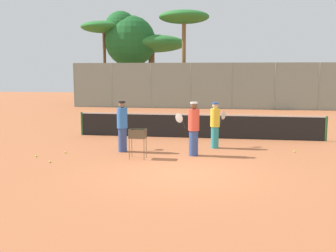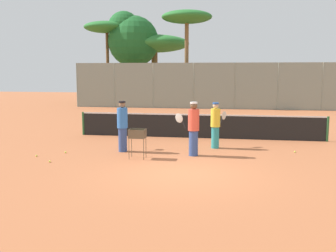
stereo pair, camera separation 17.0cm
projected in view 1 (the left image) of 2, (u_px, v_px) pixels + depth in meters
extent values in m
plane|color=#B7663D|center=(183.00, 173.00, 11.53)|extent=(80.00, 80.00, 0.00)
cylinder|color=#26592D|center=(82.00, 124.00, 18.24)|extent=(0.10, 0.10, 1.07)
cylinder|color=#26592D|center=(326.00, 129.00, 16.64)|extent=(0.10, 0.10, 1.07)
cube|color=black|center=(198.00, 127.00, 17.44)|extent=(10.84, 0.01, 1.01)
cube|color=white|center=(199.00, 115.00, 17.37)|extent=(10.84, 0.02, 0.06)
cylinder|color=gray|center=(74.00, 85.00, 32.17)|extent=(0.08, 0.08, 3.57)
cylinder|color=gray|center=(112.00, 85.00, 31.70)|extent=(0.08, 0.08, 3.57)
cylinder|color=gray|center=(151.00, 86.00, 31.22)|extent=(0.08, 0.08, 3.57)
cylinder|color=gray|center=(191.00, 86.00, 30.75)|extent=(0.08, 0.08, 3.57)
cylinder|color=gray|center=(232.00, 86.00, 30.27)|extent=(0.08, 0.08, 3.57)
cylinder|color=gray|center=(275.00, 86.00, 29.80)|extent=(0.08, 0.08, 3.57)
cylinder|color=gray|center=(319.00, 87.00, 29.32)|extent=(0.08, 0.08, 3.57)
cube|color=gray|center=(211.00, 86.00, 30.51)|extent=(22.45, 0.01, 3.57)
cylinder|color=brown|center=(122.00, 71.00, 35.00)|extent=(0.35, 0.35, 5.89)
sphere|color=#1E6028|center=(121.00, 27.00, 34.47)|extent=(2.82, 2.82, 2.82)
cylinder|color=brown|center=(184.00, 65.00, 32.45)|extent=(0.33, 0.33, 6.77)
ellipsoid|color=#28722D|center=(184.00, 17.00, 31.90)|extent=(4.11, 4.11, 1.03)
cylinder|color=brown|center=(152.00, 78.00, 36.38)|extent=(0.56, 0.56, 4.61)
ellipsoid|color=#338438|center=(151.00, 44.00, 35.95)|extent=(6.35, 6.35, 1.59)
cylinder|color=brown|center=(105.00, 69.00, 35.11)|extent=(0.27, 0.27, 6.26)
ellipsoid|color=#28722D|center=(104.00, 27.00, 34.60)|extent=(4.05, 4.05, 1.01)
cylinder|color=brown|center=(131.00, 80.00, 35.21)|extent=(0.38, 0.38, 4.18)
sphere|color=#1E6028|center=(131.00, 41.00, 34.72)|extent=(4.49, 4.49, 4.49)
cylinder|color=teal|center=(215.00, 137.00, 15.19)|extent=(0.30, 0.30, 0.84)
cylinder|color=yellow|center=(215.00, 118.00, 15.08)|extent=(0.37, 0.37, 0.70)
sphere|color=#DBB28C|center=(215.00, 106.00, 15.01)|extent=(0.23, 0.23, 0.23)
cylinder|color=#2659B2|center=(215.00, 103.00, 15.00)|extent=(0.24, 0.24, 0.06)
cylinder|color=black|center=(221.00, 121.00, 15.36)|extent=(0.11, 0.14, 0.27)
ellipsoid|color=silver|center=(223.00, 115.00, 15.46)|extent=(0.25, 0.34, 0.43)
cylinder|color=#334C8C|center=(194.00, 143.00, 13.83)|extent=(0.32, 0.32, 0.90)
cylinder|color=#E54C38|center=(194.00, 120.00, 13.71)|extent=(0.39, 0.39, 0.75)
sphere|color=brown|center=(194.00, 106.00, 13.64)|extent=(0.24, 0.24, 0.24)
cylinder|color=white|center=(194.00, 103.00, 13.63)|extent=(0.26, 0.26, 0.06)
cylinder|color=black|center=(184.00, 125.00, 13.90)|extent=(0.15, 0.07, 0.27)
ellipsoid|color=silver|center=(179.00, 118.00, 13.96)|extent=(0.39, 0.15, 0.43)
cylinder|color=#334C8C|center=(123.00, 140.00, 14.51)|extent=(0.31, 0.31, 0.89)
cylinder|color=blue|center=(122.00, 118.00, 14.40)|extent=(0.39, 0.39, 0.74)
sphere|color=#8C6647|center=(122.00, 105.00, 14.33)|extent=(0.24, 0.24, 0.24)
cylinder|color=black|center=(122.00, 102.00, 14.31)|extent=(0.25, 0.25, 0.06)
cylinder|color=black|center=(123.00, 122.00, 14.79)|extent=(0.05, 0.15, 0.27)
ellipsoid|color=silver|center=(124.00, 115.00, 14.95)|extent=(0.10, 0.40, 0.43)
cylinder|color=brown|center=(129.00, 149.00, 13.25)|extent=(0.02, 0.02, 0.71)
cylinder|color=brown|center=(144.00, 149.00, 13.17)|extent=(0.02, 0.02, 0.71)
cylinder|color=brown|center=(132.00, 147.00, 13.60)|extent=(0.02, 0.02, 0.71)
cylinder|color=brown|center=(146.00, 147.00, 13.52)|extent=(0.02, 0.02, 0.71)
cube|color=brown|center=(138.00, 138.00, 13.33)|extent=(0.55, 0.40, 0.01)
cube|color=brown|center=(136.00, 135.00, 13.12)|extent=(0.55, 0.01, 0.30)
cube|color=brown|center=(139.00, 133.00, 13.51)|extent=(0.55, 0.01, 0.30)
cube|color=brown|center=(130.00, 133.00, 13.35)|extent=(0.01, 0.40, 0.30)
cube|color=brown|center=(146.00, 134.00, 13.27)|extent=(0.01, 0.40, 0.30)
sphere|color=#D1E54C|center=(136.00, 136.00, 13.37)|extent=(0.07, 0.07, 0.07)
sphere|color=#D1E54C|center=(134.00, 136.00, 13.43)|extent=(0.07, 0.07, 0.07)
sphere|color=#D1E54C|center=(141.00, 135.00, 13.35)|extent=(0.07, 0.07, 0.07)
sphere|color=#D1E54C|center=(132.00, 137.00, 13.28)|extent=(0.07, 0.07, 0.07)
sphere|color=#D1E54C|center=(145.00, 135.00, 13.41)|extent=(0.07, 0.07, 0.07)
sphere|color=#D1E54C|center=(138.00, 135.00, 13.39)|extent=(0.07, 0.07, 0.07)
sphere|color=#D1E54C|center=(133.00, 137.00, 13.25)|extent=(0.07, 0.07, 0.07)
sphere|color=#D1E54C|center=(132.00, 135.00, 13.33)|extent=(0.07, 0.07, 0.07)
sphere|color=#D1E54C|center=(139.00, 135.00, 13.39)|extent=(0.07, 0.07, 0.07)
sphere|color=#D1E54C|center=(138.00, 136.00, 13.48)|extent=(0.07, 0.07, 0.07)
sphere|color=#D1E54C|center=(136.00, 135.00, 13.36)|extent=(0.07, 0.07, 0.07)
sphere|color=#D1E54C|center=(132.00, 135.00, 13.32)|extent=(0.07, 0.07, 0.07)
sphere|color=#D1E54C|center=(144.00, 137.00, 13.26)|extent=(0.07, 0.07, 0.07)
sphere|color=#D1E54C|center=(36.00, 156.00, 13.65)|extent=(0.07, 0.07, 0.07)
sphere|color=#D1E54C|center=(294.00, 151.00, 14.43)|extent=(0.07, 0.07, 0.07)
sphere|color=#D1E54C|center=(50.00, 162.00, 12.81)|extent=(0.07, 0.07, 0.07)
sphere|color=#D1E54C|center=(65.00, 152.00, 14.26)|extent=(0.07, 0.07, 0.07)
cube|color=#3F4C8C|center=(277.00, 102.00, 31.94)|extent=(4.20, 1.70, 0.90)
cube|color=#33383D|center=(275.00, 92.00, 31.85)|extent=(2.20, 1.50, 0.70)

